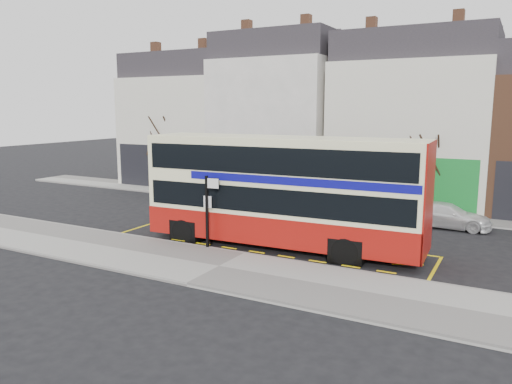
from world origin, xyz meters
The scene contains 15 objects.
ground centered at (0.00, 0.00, 0.00)m, with size 120.00×120.00×0.00m, color black.
pavement centered at (0.00, -2.30, 0.07)m, with size 40.00×4.00×0.15m, color #9E9C96.
kerb centered at (0.00, -0.38, 0.07)m, with size 40.00×0.15×0.15m, color gray.
far_pavement centered at (0.00, 11.00, 0.07)m, with size 50.00×3.00×0.15m, color #9E9C96.
road_markings centered at (0.00, 1.60, 0.01)m, with size 14.00×3.40×0.01m, color yellow, non-canonical shape.
terrace_far_left centered at (-13.50, 14.99, 4.82)m, with size 8.00×8.01×10.80m.
terrace_left centered at (-5.50, 14.99, 5.32)m, with size 8.00×8.01×11.80m.
terrace_green_shop centered at (3.50, 14.99, 5.07)m, with size 9.00×8.01×11.30m.
double_decker_bus centered at (0.82, 1.47, 2.47)m, with size 11.87×3.24×4.70m.
bus_stop_post centered at (-1.71, -0.39, 1.95)m, with size 0.75×0.15×3.00m.
car_silver centered at (-8.04, 8.70, 0.69)m, with size 1.64×4.07×1.39m, color #B2B3B8.
car_grey centered at (-2.38, 8.28, 0.75)m, with size 1.58×4.53×1.49m, color #3C3E44.
car_white centered at (6.44, 8.56, 0.61)m, with size 1.70×4.19×1.22m, color white.
street_tree_left centered at (-13.67, 11.64, 4.61)m, with size 3.13×3.13×6.75m.
street_tree_right centered at (4.86, 11.32, 3.90)m, with size 2.65×2.65×5.73m.
Camera 1 is at (9.51, -17.18, 5.92)m, focal length 35.00 mm.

